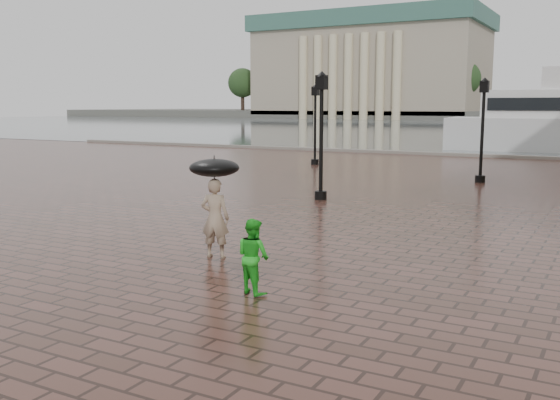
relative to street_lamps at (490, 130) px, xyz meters
name	(u,v)px	position (x,y,z in m)	size (l,w,h in m)	color
ground	(388,298)	(1.60, -17.60, -2.33)	(300.00, 300.00, 0.00)	#3C231B
quay_edge	(559,160)	(1.60, 14.40, -2.33)	(80.00, 0.60, 0.30)	slate
museum	(371,64)	(-53.40, 127.01, 11.58)	(57.00, 32.50, 26.00)	gray
street_lamps	(490,130)	(0.00, 0.00, 0.00)	(21.44, 14.44, 4.40)	black
adult_pedestrian	(215,218)	(-2.76, -16.59, -1.44)	(0.65, 0.42, 1.78)	gray
child_pedestrian	(253,256)	(-0.64, -18.46, -1.64)	(0.66, 0.52, 1.36)	green
umbrella	(214,168)	(-2.76, -16.59, -0.32)	(1.10, 1.10, 1.17)	black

